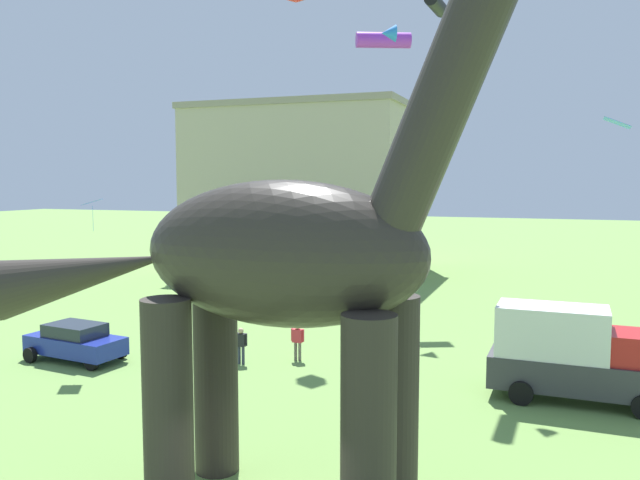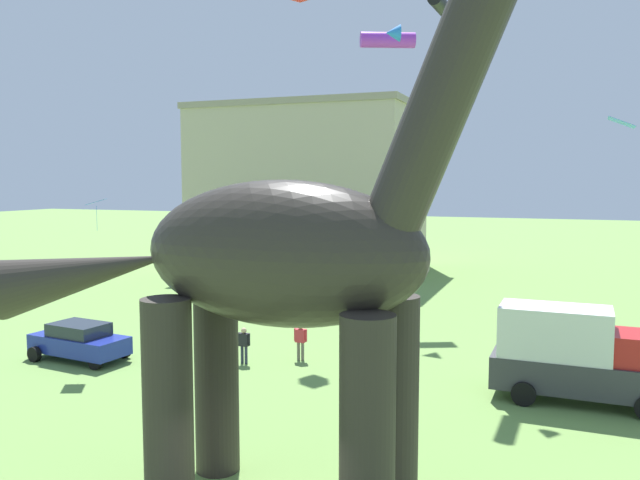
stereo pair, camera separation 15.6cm
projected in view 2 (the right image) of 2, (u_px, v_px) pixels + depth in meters
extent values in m
cylinder|color=#2D2823|center=(394.00, 400.00, 14.59)|extent=(1.12, 1.12, 4.85)
cylinder|color=#2D2823|center=(367.00, 435.00, 12.59)|extent=(1.12, 1.12, 4.85)
cylinder|color=#2D2823|center=(217.00, 378.00, 16.24)|extent=(1.12, 1.12, 4.85)
cylinder|color=#2D2823|center=(168.00, 405.00, 14.25)|extent=(1.12, 1.12, 4.85)
ellipsoid|color=#2D2823|center=(282.00, 253.00, 14.10)|extent=(6.64, 2.86, 3.27)
cone|color=#2D2823|center=(82.00, 274.00, 16.15)|extent=(5.84, 1.64, 2.77)
cube|color=navy|center=(79.00, 344.00, 26.44)|extent=(4.37, 2.24, 0.72)
cube|color=#232B35|center=(79.00, 329.00, 26.38)|extent=(2.43, 1.81, 0.52)
cylinder|color=black|center=(124.00, 351.00, 26.75)|extent=(0.64, 0.29, 0.62)
cylinder|color=black|center=(95.00, 362.00, 25.09)|extent=(0.64, 0.29, 0.62)
cylinder|color=black|center=(66.00, 344.00, 27.85)|extent=(0.64, 0.29, 0.62)
cylinder|color=black|center=(34.00, 354.00, 26.20)|extent=(0.64, 0.29, 0.62)
cube|color=#38383D|center=(578.00, 374.00, 21.40)|extent=(5.65, 2.25, 1.10)
cube|color=silver|center=(555.00, 331.00, 21.55)|extent=(3.64, 2.11, 1.70)
cylinder|color=black|center=(527.00, 376.00, 23.03)|extent=(0.81, 0.28, 0.80)
cylinder|color=black|center=(524.00, 394.00, 21.07)|extent=(0.81, 0.28, 0.80)
cylinder|color=#6B6056|center=(298.00, 351.00, 26.42)|extent=(0.13, 0.13, 0.77)
cylinder|color=#6B6056|center=(303.00, 351.00, 26.36)|extent=(0.13, 0.13, 0.77)
cube|color=#D1333D|center=(301.00, 336.00, 26.33)|extent=(0.42, 0.26, 0.55)
sphere|color=tan|center=(301.00, 326.00, 26.29)|extent=(0.24, 0.24, 0.24)
cylinder|color=#D1333D|center=(295.00, 334.00, 26.41)|extent=(0.10, 0.10, 0.52)
cylinder|color=#D1333D|center=(306.00, 335.00, 26.24)|extent=(0.10, 0.10, 0.52)
cylinder|color=#2D3347|center=(242.00, 355.00, 25.93)|extent=(0.12, 0.12, 0.74)
cylinder|color=#2D3347|center=(246.00, 355.00, 25.86)|extent=(0.12, 0.12, 0.74)
cube|color=black|center=(244.00, 340.00, 25.83)|extent=(0.40, 0.25, 0.52)
sphere|color=tan|center=(244.00, 330.00, 25.80)|extent=(0.23, 0.23, 0.23)
cylinder|color=black|center=(239.00, 338.00, 25.91)|extent=(0.10, 0.10, 0.50)
cylinder|color=black|center=(249.00, 339.00, 25.75)|extent=(0.10, 0.10, 0.50)
cylinder|color=#2D3347|center=(176.00, 343.00, 27.48)|extent=(0.15, 0.15, 0.87)
cylinder|color=#2D3347|center=(180.00, 344.00, 27.40)|extent=(0.15, 0.15, 0.87)
cube|color=silver|center=(178.00, 326.00, 27.37)|extent=(0.47, 0.29, 0.62)
sphere|color=tan|center=(177.00, 316.00, 27.33)|extent=(0.27, 0.27, 0.27)
cylinder|color=silver|center=(172.00, 325.00, 27.46)|extent=(0.12, 0.12, 0.59)
cylinder|color=silver|center=(183.00, 326.00, 27.27)|extent=(0.12, 0.12, 0.59)
cylinder|color=purple|center=(388.00, 40.00, 36.42)|extent=(3.21, 2.08, 0.88)
cone|color=#287AE5|center=(393.00, 33.00, 34.71)|extent=(1.09, 1.16, 0.92)
cube|color=#287AE5|center=(96.00, 202.00, 26.03)|extent=(1.20, 1.28, 0.24)
cylinder|color=#287AE5|center=(97.00, 218.00, 26.10)|extent=(0.01, 0.01, 1.03)
cube|color=#287AE5|center=(622.00, 123.00, 24.69)|extent=(1.02, 1.43, 0.42)
cylinder|color=black|center=(440.00, 4.00, 26.31)|extent=(0.67, 2.11, 0.58)
cone|color=#287AE5|center=(468.00, 1.00, 25.86)|extent=(0.63, 0.55, 0.61)
cube|color=#B7A893|center=(310.00, 191.00, 53.55)|extent=(17.54, 11.64, 13.14)
cube|color=gray|center=(310.00, 109.00, 52.91)|extent=(17.89, 11.87, 0.50)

